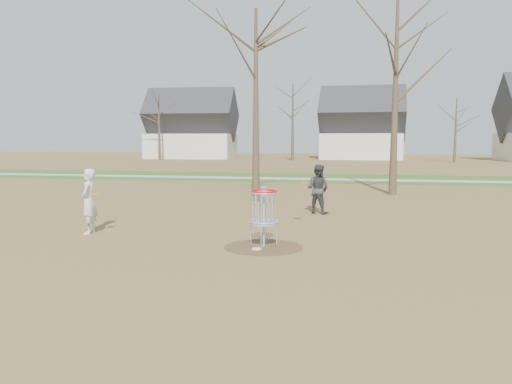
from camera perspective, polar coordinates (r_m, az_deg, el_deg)
ground at (r=11.41m, az=0.89°, el=-6.33°), size 160.00×160.00×0.00m
green_band at (r=32.10m, az=8.17°, el=1.58°), size 160.00×8.00×0.01m
footpath at (r=31.11m, az=8.05°, el=1.46°), size 160.00×1.50×0.01m
dirt_circle at (r=11.41m, az=0.89°, el=-6.30°), size 1.80×1.80×0.01m
player_standing at (r=13.64m, az=-18.61°, el=-1.02°), size 0.55×0.70×1.69m
player_throwing at (r=16.59m, az=7.09°, el=0.34°), size 0.96×0.85×1.63m
disc_grounded at (r=11.16m, az=0.08°, el=-6.51°), size 0.22×0.22×0.02m
discs_in_play at (r=13.36m, az=-5.34°, el=0.48°), size 5.21×2.64×0.21m
disc_golf_basket at (r=11.25m, az=0.90°, el=-1.78°), size 0.64×0.64×1.35m
bare_trees at (r=46.82m, az=11.73°, el=9.42°), size 52.62×44.98×9.00m
houses_row at (r=63.54m, az=14.10°, el=6.78°), size 56.51×10.01×7.26m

